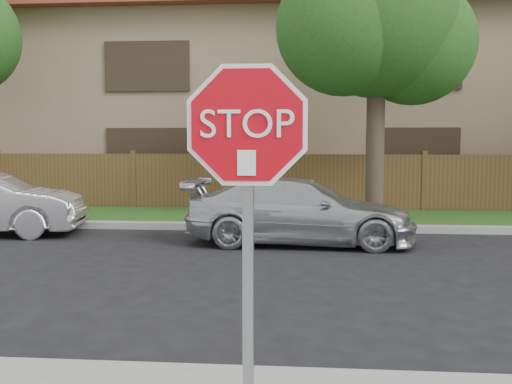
# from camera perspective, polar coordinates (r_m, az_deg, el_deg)

# --- Properties ---
(ground) EXTENTS (90.00, 90.00, 0.00)m
(ground) POSITION_cam_1_polar(r_m,az_deg,el_deg) (5.51, -5.08, -16.95)
(ground) COLOR black
(ground) RESTS_ON ground
(far_curb) EXTENTS (70.00, 0.30, 0.15)m
(far_curb) POSITION_cam_1_polar(r_m,az_deg,el_deg) (13.35, 1.11, -3.35)
(far_curb) COLOR gray
(far_curb) RESTS_ON ground
(grass_strip) EXTENTS (70.00, 3.00, 0.12)m
(grass_strip) POSITION_cam_1_polar(r_m,az_deg,el_deg) (14.98, 1.55, -2.46)
(grass_strip) COLOR #1E4714
(grass_strip) RESTS_ON ground
(fence) EXTENTS (70.00, 0.12, 1.60)m
(fence) POSITION_cam_1_polar(r_m,az_deg,el_deg) (16.49, 1.90, 0.83)
(fence) COLOR #50391C
(fence) RESTS_ON ground
(apartment_building) EXTENTS (35.20, 9.20, 7.20)m
(apartment_building) POSITION_cam_1_polar(r_m,az_deg,el_deg) (22.08, 2.75, 9.05)
(apartment_building) COLOR #997F5F
(apartment_building) RESTS_ON ground
(tree_mid) EXTENTS (4.80, 3.90, 7.35)m
(tree_mid) POSITION_cam_1_polar(r_m,az_deg,el_deg) (14.93, 11.62, 15.97)
(tree_mid) COLOR #382B21
(tree_mid) RESTS_ON ground
(stop_sign) EXTENTS (1.01, 0.13, 2.55)m
(stop_sign) POSITION_cam_1_polar(r_m,az_deg,el_deg) (3.56, -0.83, 1.21)
(stop_sign) COLOR gray
(stop_sign) RESTS_ON sidewalk_near
(sedan_right) EXTENTS (4.49, 1.96, 1.28)m
(sedan_right) POSITION_cam_1_polar(r_m,az_deg,el_deg) (11.65, 4.22, -1.82)
(sedan_right) COLOR #B9BDC1
(sedan_right) RESTS_ON ground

